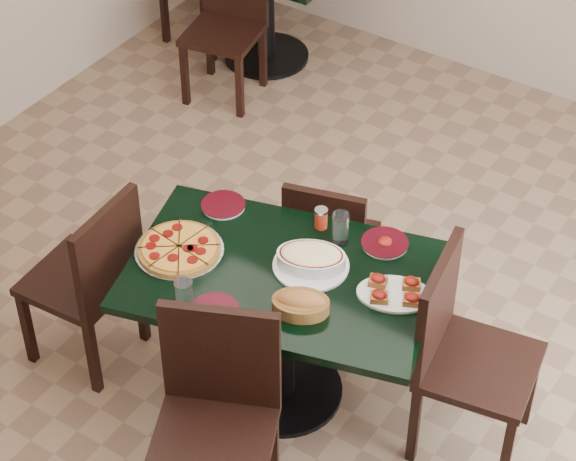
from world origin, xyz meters
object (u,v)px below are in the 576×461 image
Objects in this scene: main_table at (282,304)px; chair_right at (460,346)px; chair_left at (93,274)px; lasagna_casserole at (311,259)px; pepperoni_pizza at (179,249)px; bread_basket at (301,304)px; bruschetta_platter at (395,292)px; back_chair_near at (228,16)px; chair_near at (217,410)px; chair_far at (328,241)px.

chair_right reaches higher than main_table.
chair_left reaches higher than lasagna_casserole.
chair_right reaches higher than pepperoni_pizza.
chair_left is at bearing 161.50° from bread_basket.
main_table is 5.20× the size of bread_basket.
pepperoni_pizza is at bearing 96.30° from chair_right.
bruschetta_platter is (0.27, 0.29, -0.02)m from bread_basket.
chair_right reaches higher than chair_left.
back_chair_near is 2.54m from lasagna_casserole.
chair_right is at bearing 103.42° from chair_left.
chair_left is at bearing 97.35° from chair_right.
chair_near is 3.11m from back_chair_near.
lasagna_casserole is 0.92× the size of bruschetta_platter.
back_chair_near is at bearing 100.55° from chair_near.
chair_far is 2.21× the size of bruschetta_platter.
pepperoni_pizza is 1.36× the size of bread_basket.
pepperoni_pizza is at bearing -178.88° from main_table.
bruschetta_platter is (0.38, 0.04, -0.02)m from lasagna_casserole.
chair_near reaches higher than back_chair_near.
main_table is at bearing 16.61° from pepperoni_pizza.
lasagna_casserole is (0.91, 0.38, 0.27)m from chair_left.
main_table is 0.50m from pepperoni_pizza.
chair_near is 1.02× the size of chair_right.
bread_basket is at bearing 93.68° from chair_left.
chair_right is at bearing 6.48° from bread_basket.
lasagna_casserole is at bearing 89.66° from chair_right.
chair_left is 1.02m from lasagna_casserole.
chair_near reaches higher than bruschetta_platter.
bruschetta_platter is at bearing -51.64° from back_chair_near.
bread_basket is (1.86, -2.06, 0.28)m from back_chair_near.
chair_far is 0.91× the size of back_chair_near.
bruschetta_platter reaches higher than pepperoni_pizza.
chair_right is at bearing 16.07° from pepperoni_pizza.
lasagna_casserole is 1.22× the size of bread_basket.
chair_far is 2.95× the size of bread_basket.
lasagna_casserole is (0.08, 0.10, 0.23)m from main_table.
main_table is 2.55m from back_chair_near.
lasagna_casserole is at bearing 35.94° from main_table.
chair_right is at bearing -10.61° from bruschetta_platter.
bruschetta_platter is (-0.29, -0.07, 0.22)m from chair_right.
chair_right is 3.51× the size of bread_basket.
chair_near reaches higher than lasagna_casserole.
back_chair_near is at bearing 121.00° from pepperoni_pizza.
chair_left reaches higher than bread_basket.
chair_right is 2.63× the size of bruschetta_platter.
chair_near is at bearing 65.91° from chair_left.
chair_far is 0.83m from bread_basket.
lasagna_casserole is 0.38m from bruschetta_platter.
chair_far is 0.84× the size of chair_right.
back_chair_near is at bearing 109.00° from lasagna_casserole.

